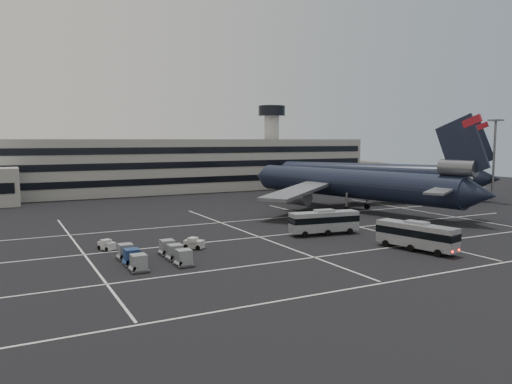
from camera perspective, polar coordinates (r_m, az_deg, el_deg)
ground at (r=71.30m, az=6.18°, el=-5.26°), size 260.00×260.00×0.00m
lane_markings at (r=72.41m, az=6.49°, el=-5.09°), size 90.00×55.62×0.01m
terminal at (r=134.42m, az=-11.89°, el=2.91°), size 125.00×26.00×24.00m
hills at (r=236.61m, az=-13.32°, el=-0.46°), size 352.00×180.00×44.00m
lightpole_right at (r=121.35m, az=25.59°, el=4.44°), size 2.40×2.40×18.28m
trijet_main at (r=100.49m, az=10.86°, el=0.96°), size 46.29×57.21×18.08m
trijet_far at (r=127.87m, az=13.56°, el=2.04°), size 36.75×51.54×18.08m
bus_near at (r=65.90m, az=17.86°, el=-4.65°), size 4.76×10.81×3.72m
bus_far at (r=73.88m, az=7.79°, el=-3.29°), size 10.72×3.71×3.71m
tug_a at (r=65.99m, az=-16.63°, el=-5.83°), size 2.13×2.57×1.44m
tug_b at (r=64.50m, az=-7.00°, el=-5.85°), size 2.64×2.75×1.54m
uld_cluster at (r=57.98m, az=-11.59°, el=-7.06°), size 6.93×8.23×1.85m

